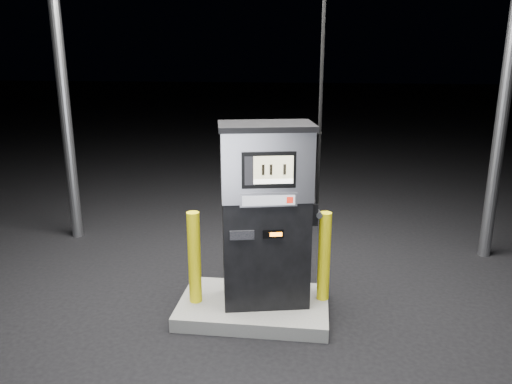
# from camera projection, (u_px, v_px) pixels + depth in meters

# --- Properties ---
(ground) EXTENTS (80.00, 80.00, 0.00)m
(ground) POSITION_uv_depth(u_px,v_px,m) (254.00, 313.00, 5.45)
(ground) COLOR black
(ground) RESTS_ON ground
(pump_island) EXTENTS (1.60, 1.00, 0.15)m
(pump_island) POSITION_uv_depth(u_px,v_px,m) (254.00, 307.00, 5.43)
(pump_island) COLOR slate
(pump_island) RESTS_ON ground
(fuel_dispenser) EXTENTS (1.11, 0.75, 3.99)m
(fuel_dispenser) POSITION_uv_depth(u_px,v_px,m) (266.00, 214.00, 5.16)
(fuel_dispenser) COLOR black
(fuel_dispenser) RESTS_ON pump_island
(bollard_left) EXTENTS (0.15, 0.15, 1.01)m
(bollard_left) POSITION_uv_depth(u_px,v_px,m) (194.00, 258.00, 5.26)
(bollard_left) COLOR #FFED0E
(bollard_left) RESTS_ON pump_island
(bollard_right) EXTENTS (0.16, 0.16, 0.99)m
(bollard_right) POSITION_uv_depth(u_px,v_px,m) (324.00, 256.00, 5.32)
(bollard_right) COLOR #FFED0E
(bollard_right) RESTS_ON pump_island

